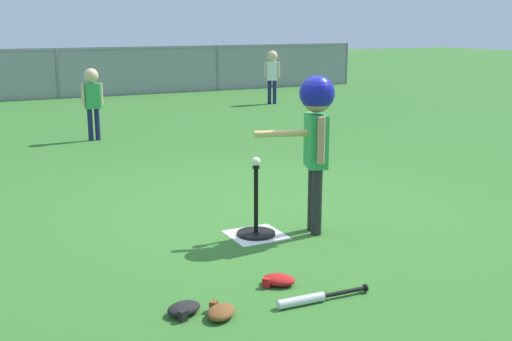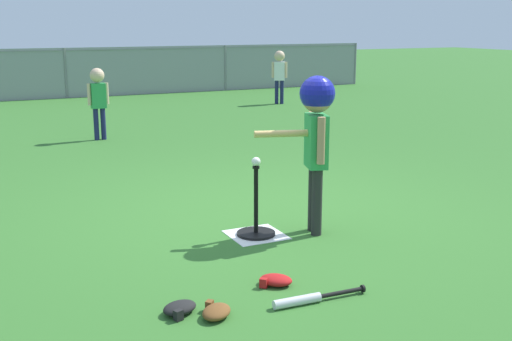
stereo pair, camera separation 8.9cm
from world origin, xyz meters
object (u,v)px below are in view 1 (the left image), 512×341
Objects in this scene: batting_tee at (256,225)px; batter_child at (316,122)px; spare_bat_silver at (310,299)px; glove_near_bats at (221,312)px; fielder_near_left at (272,70)px; glove_by_plate at (278,280)px; baseball_on_tee at (256,162)px; fielder_deep_left at (92,94)px; glove_tossed_aside at (184,309)px.

batting_tee is 0.98m from batter_child.
spare_bat_silver is 0.59m from glove_near_bats.
glove_by_plate is (-4.57, -8.65, -0.69)m from fielder_near_left.
glove_near_bats is (-0.87, -1.26, -0.59)m from baseball_on_tee.
glove_near_bats is at bearing 172.75° from spare_bat_silver.
fielder_deep_left is at bearing 92.25° from baseball_on_tee.
fielder_deep_left reaches higher than batting_tee.
glove_by_plate and glove_tossed_aside have the same top height.
baseball_on_tee is 0.58m from batter_child.
glove_near_bats and glove_tossed_aside have the same top height.
baseball_on_tee is 4.99m from fielder_deep_left.
glove_near_bats reaches higher than spare_bat_silver.
glove_tossed_aside is (-0.72, -0.13, 0.00)m from glove_by_plate.
fielder_near_left is at bearing 60.19° from glove_near_bats.
spare_bat_silver is (-0.09, -6.32, -0.66)m from fielder_deep_left.
fielder_near_left is 10.09m from spare_bat_silver.
glove_near_bats is (-5.11, -8.92, -0.69)m from fielder_near_left.
glove_near_bats is at bearing -37.34° from glove_tossed_aside.
glove_tossed_aside reaches higher than spare_bat_silver.
spare_bat_silver is 2.40× the size of glove_by_plate.
glove_near_bats is (-0.67, -6.24, -0.65)m from fielder_deep_left.
batter_child is 1.23× the size of fielder_deep_left.
fielder_near_left is at bearing 63.28° from spare_bat_silver.
batter_child reaches higher than baseball_on_tee.
batting_tee is 2.25× the size of glove_tossed_aside.
glove_near_bats is (-0.87, -1.26, -0.05)m from batting_tee.
batting_tee is at bearing 77.87° from spare_bat_silver.
spare_bat_silver is (-0.29, -1.33, -0.59)m from baseball_on_tee.
batting_tee is 0.45× the size of batter_child.
fielder_deep_left is at bearing -148.91° from fielder_near_left.
baseball_on_tee is 1.64m from glove_near_bats.
fielder_near_left reaches higher than glove_near_bats.
glove_near_bats is (-0.58, 0.07, 0.01)m from spare_bat_silver.
glove_tossed_aside is at bearing 142.66° from glove_near_bats.
baseball_on_tee is at bearing -87.75° from fielder_deep_left.
glove_by_plate is at bearing 26.52° from glove_near_bats.
batting_tee is 1.04m from glove_by_plate.
baseball_on_tee is 0.06× the size of batter_child.
glove_near_bats is at bearing -140.30° from batter_child.
glove_near_bats is 1.03× the size of glove_tossed_aside.
batter_child is 5.18m from fielder_deep_left.
fielder_near_left is at bearing 64.22° from batter_child.
glove_by_plate is at bearing -133.48° from batter_child.
spare_bat_silver is 2.49× the size of glove_tossed_aside.
spare_bat_silver is at bearing -122.49° from batter_child.
baseball_on_tee is at bearing 162.66° from batter_child.
glove_by_plate is 0.60m from glove_near_bats.
batter_child is 2.02× the size of spare_bat_silver.
batting_tee reaches higher than glove_near_bats.
glove_by_plate is (-0.33, -0.99, -0.59)m from baseball_on_tee.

